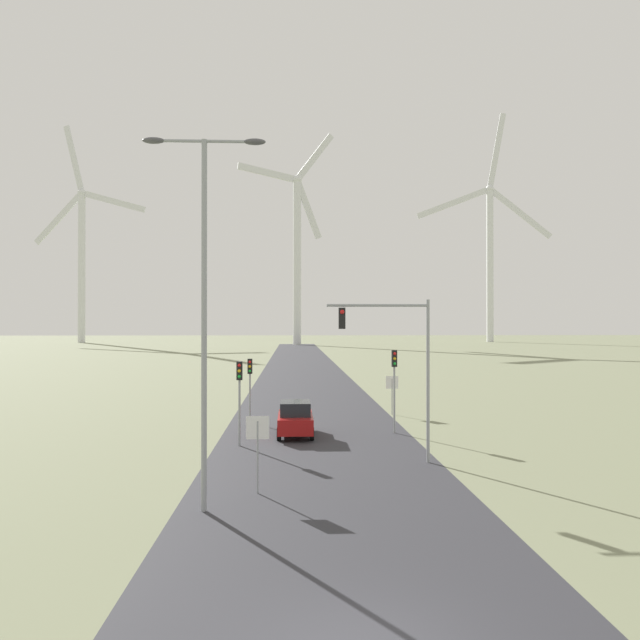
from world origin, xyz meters
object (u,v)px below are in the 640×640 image
(streetlamp, at_px, (204,280))
(stop_sign_far, at_px, (392,388))
(car_approaching, at_px, (295,419))
(wind_turbine_far_left, at_px, (82,249))
(traffic_light_mast_overhead, at_px, (395,348))
(wind_turbine_center, at_px, (490,246))
(stop_sign_near, at_px, (258,439))
(traffic_light_post_near_left, at_px, (239,384))
(traffic_light_post_near_right, at_px, (394,373))
(traffic_light_post_mid_left, at_px, (250,376))
(wind_turbine_left, at_px, (297,244))

(streetlamp, relative_size, stop_sign_far, 4.73)
(car_approaching, relative_size, wind_turbine_far_left, 0.06)
(traffic_light_mast_overhead, distance_m, wind_turbine_far_left, 184.41)
(wind_turbine_center, bearing_deg, stop_sign_near, -110.21)
(traffic_light_post_near_left, relative_size, traffic_light_post_near_right, 0.91)
(traffic_light_post_mid_left, height_order, wind_turbine_left, wind_turbine_left)
(wind_turbine_center, bearing_deg, traffic_light_mast_overhead, -109.04)
(wind_turbine_center, bearing_deg, streetlamp, -110.45)
(stop_sign_far, relative_size, wind_turbine_left, 0.04)
(traffic_light_post_near_right, distance_m, wind_turbine_far_left, 178.57)
(traffic_light_post_mid_left, bearing_deg, streetlamp, -90.79)
(stop_sign_near, relative_size, traffic_light_post_mid_left, 0.71)
(stop_sign_far, xyz_separation_m, traffic_light_mast_overhead, (-2.09, -13.90, 3.13))
(wind_turbine_center, bearing_deg, wind_turbine_far_left, -179.06)
(traffic_light_post_near_right, bearing_deg, wind_turbine_far_left, 113.56)
(wind_turbine_left, bearing_deg, wind_turbine_far_left, 161.44)
(stop_sign_near, bearing_deg, wind_turbine_left, 89.06)
(car_approaching, distance_m, wind_turbine_left, 142.91)
(stop_sign_far, relative_size, traffic_light_post_near_right, 0.56)
(stop_sign_far, bearing_deg, traffic_light_post_near_right, -98.11)
(wind_turbine_far_left, bearing_deg, traffic_light_post_mid_left, -68.38)
(stop_sign_near, relative_size, traffic_light_mast_overhead, 0.39)
(traffic_light_post_near_left, xyz_separation_m, wind_turbine_left, (3.83, 142.84, 24.98))
(traffic_light_post_near_right, distance_m, traffic_light_mast_overhead, 7.38)
(traffic_light_post_mid_left, distance_m, wind_turbine_left, 138.04)
(traffic_light_mast_overhead, height_order, car_approaching, traffic_light_mast_overhead)
(car_approaching, bearing_deg, wind_turbine_far_left, 111.88)
(stop_sign_near, relative_size, wind_turbine_center, 0.04)
(streetlamp, height_order, traffic_light_post_near_right, streetlamp)
(wind_turbine_center, bearing_deg, wind_turbine_left, -158.58)
(traffic_light_post_mid_left, distance_m, car_approaching, 5.70)
(streetlamp, xyz_separation_m, traffic_light_post_mid_left, (0.24, 17.63, -4.48))
(traffic_light_post_near_left, relative_size, wind_turbine_left, 0.07)
(streetlamp, relative_size, wind_turbine_left, 0.20)
(streetlamp, height_order, traffic_light_post_mid_left, streetlamp)
(traffic_light_post_near_left, bearing_deg, wind_turbine_far_left, 110.76)
(streetlamp, xyz_separation_m, traffic_light_post_near_left, (0.23, 10.45, -4.29))
(stop_sign_far, xyz_separation_m, car_approaching, (-6.31, -7.41, -0.83))
(traffic_light_post_near_left, distance_m, wind_turbine_left, 145.06)
(traffic_light_post_near_right, height_order, traffic_light_post_mid_left, traffic_light_post_near_right)
(traffic_light_mast_overhead, distance_m, wind_turbine_center, 182.98)
(streetlamp, distance_m, stop_sign_near, 5.95)
(stop_sign_far, bearing_deg, streetlamp, -114.40)
(traffic_light_post_near_right, relative_size, car_approaching, 1.09)
(stop_sign_far, height_order, traffic_light_post_near_left, traffic_light_post_near_left)
(stop_sign_far, relative_size, wind_turbine_center, 0.03)
(traffic_light_post_mid_left, bearing_deg, wind_turbine_far_left, 111.62)
(traffic_light_post_mid_left, bearing_deg, traffic_light_post_near_right, -26.55)
(wind_turbine_left, bearing_deg, traffic_light_post_near_left, -91.54)
(stop_sign_far, distance_m, traffic_light_post_near_right, 7.01)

